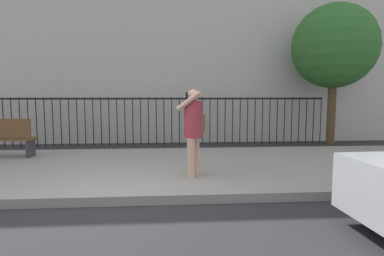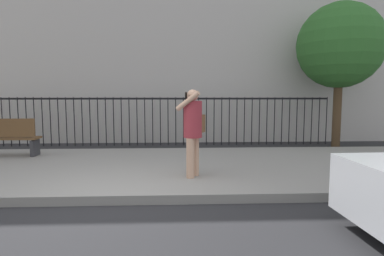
% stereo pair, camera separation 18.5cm
% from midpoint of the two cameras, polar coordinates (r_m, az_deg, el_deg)
% --- Properties ---
extents(ground_plane, '(60.00, 60.00, 0.00)m').
position_cam_midpoint_polar(ground_plane, '(5.12, -14.05, -13.33)').
color(ground_plane, '#28282B').
extents(sidewalk, '(28.00, 4.40, 0.15)m').
position_cam_midpoint_polar(sidewalk, '(7.19, -11.11, -7.04)').
color(sidewalk, gray).
rests_on(sidewalk, ground).
extents(building_facade, '(28.00, 4.00, 10.06)m').
position_cam_midpoint_polar(building_facade, '(13.71, -8.27, 19.99)').
color(building_facade, '#BCB7B2').
rests_on(building_facade, ground).
extents(iron_fence, '(12.03, 0.04, 1.60)m').
position_cam_midpoint_polar(iron_fence, '(10.72, -8.90, 2.32)').
color(iron_fence, black).
rests_on(iron_fence, ground).
extents(pedestrian_on_phone, '(0.59, 0.72, 1.62)m').
position_cam_midpoint_polar(pedestrian_on_phone, '(5.95, -0.56, 0.27)').
color(pedestrian_on_phone, tan).
rests_on(pedestrian_on_phone, sidewalk).
extents(street_tree_near, '(2.62, 2.62, 4.51)m').
position_cam_midpoint_polar(street_tree_near, '(11.30, 23.41, 13.05)').
color(street_tree_near, '#4C3823').
rests_on(street_tree_near, ground).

